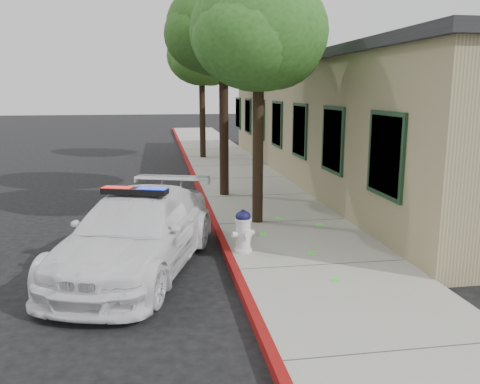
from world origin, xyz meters
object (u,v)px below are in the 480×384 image
object	(u,v)px
clapboard_building	(379,120)
fire_hydrant	(243,231)
street_tree_mid	(224,34)
police_car	(137,232)
street_tree_far	(203,59)
street_tree_near	(259,38)

from	to	relation	value
clapboard_building	fire_hydrant	size ratio (longest dim) A/B	25.41
clapboard_building	street_tree_mid	bearing A→B (deg)	-155.76
street_tree_mid	clapboard_building	bearing A→B (deg)	24.24
police_car	street_tree_mid	xyz separation A→B (m)	(2.33, 5.63, 4.02)
fire_hydrant	street_tree_mid	size ratio (longest dim) A/B	0.14
police_car	street_tree_mid	distance (m)	7.30
street_tree_mid	street_tree_far	distance (m)	8.45
fire_hydrant	street_tree_mid	xyz separation A→B (m)	(0.36, 5.37, 4.16)
street_tree_far	fire_hydrant	bearing A→B (deg)	-92.23
fire_hydrant	street_tree_mid	world-z (taller)	street_tree_mid
clapboard_building	street_tree_far	distance (m)	8.52
street_tree_far	clapboard_building	bearing A→B (deg)	-44.74
fire_hydrant	street_tree_mid	distance (m)	6.80
fire_hydrant	street_tree_far	bearing A→B (deg)	71.28
street_tree_near	street_tree_mid	size ratio (longest dim) A/B	0.92
fire_hydrant	street_tree_near	distance (m)	4.37
fire_hydrant	street_tree_far	world-z (taller)	street_tree_far
fire_hydrant	police_car	bearing A→B (deg)	171.00
street_tree_mid	fire_hydrant	bearing A→B (deg)	-93.86
police_car	fire_hydrant	size ratio (longest dim) A/B	6.29
street_tree_mid	police_car	bearing A→B (deg)	-112.50
clapboard_building	street_tree_mid	xyz separation A→B (m)	(-5.98, -2.69, 2.59)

